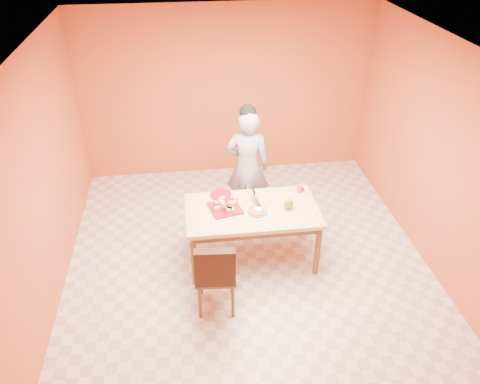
{
  "coord_description": "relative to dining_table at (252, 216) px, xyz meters",
  "views": [
    {
      "loc": [
        -0.68,
        -4.42,
        3.98
      ],
      "look_at": [
        -0.07,
        0.3,
        0.93
      ],
      "focal_mm": 35.0,
      "sensor_mm": 36.0,
      "label": 1
    }
  ],
  "objects": [
    {
      "name": "egg_ornament",
      "position": [
        0.43,
        -0.04,
        0.17
      ],
      "size": [
        0.15,
        0.13,
        0.15
      ],
      "primitive_type": "ellipsoid",
      "rotation": [
        0.0,
        0.0,
        -0.32
      ],
      "color": "olive",
      "rests_on": "dining_table"
    },
    {
      "name": "dining_chair",
      "position": [
        -0.51,
        -0.78,
        -0.16
      ],
      "size": [
        0.48,
        0.55,
        0.97
      ],
      "rotation": [
        0.0,
        0.0,
        -0.08
      ],
      "color": "brown",
      "rests_on": "floor"
    },
    {
      "name": "cake_server",
      "position": [
        0.06,
        0.08,
        0.17
      ],
      "size": [
        0.09,
        0.29,
        0.01
      ],
      "primitive_type": "cube",
      "rotation": [
        0.0,
        0.0,
        0.12
      ],
      "color": "silver",
      "rests_on": "sponge_cake"
    },
    {
      "name": "magenta_glass",
      "position": [
        0.65,
        0.31,
        0.14
      ],
      "size": [
        0.08,
        0.08,
        0.1
      ],
      "primitive_type": "cylinder",
      "rotation": [
        0.0,
        0.0,
        0.22
      ],
      "color": "#DA2086",
      "rests_on": "dining_table"
    },
    {
      "name": "white_cake_plate",
      "position": [
        0.05,
        -0.1,
        0.1
      ],
      "size": [
        0.35,
        0.35,
        0.01
      ],
      "primitive_type": "cylinder",
      "rotation": [
        0.0,
        0.0,
        -0.13
      ],
      "color": "white",
      "rests_on": "dining_table"
    },
    {
      "name": "floor",
      "position": [
        -0.06,
        -0.16,
        -0.67
      ],
      "size": [
        5.0,
        5.0,
        0.0
      ],
      "primitive_type": "plane",
      "color": "beige",
      "rests_on": "ground"
    },
    {
      "name": "wall_back",
      "position": [
        -0.06,
        2.34,
        0.68
      ],
      "size": [
        4.5,
        0.0,
        4.5
      ],
      "primitive_type": "plane",
      "rotation": [
        1.57,
        0.0,
        0.0
      ],
      "color": "#CC472F",
      "rests_on": "floor"
    },
    {
      "name": "sponge_cake",
      "position": [
        0.05,
        -0.1,
        0.13
      ],
      "size": [
        0.31,
        0.31,
        0.05
      ],
      "primitive_type": "cylinder",
      "rotation": [
        0.0,
        0.0,
        0.38
      ],
      "color": "orange",
      "rests_on": "white_cake_plate"
    },
    {
      "name": "dining_table",
      "position": [
        0.0,
        0.0,
        0.0
      ],
      "size": [
        1.6,
        0.9,
        0.76
      ],
      "color": "tan",
      "rests_on": "floor"
    },
    {
      "name": "checker_tin",
      "position": [
        0.68,
        0.35,
        0.11
      ],
      "size": [
        0.12,
        0.12,
        0.03
      ],
      "primitive_type": "cylinder",
      "rotation": [
        0.0,
        0.0,
        -0.23
      ],
      "color": "#331A0E",
      "rests_on": "dining_table"
    },
    {
      "name": "wall_left",
      "position": [
        -2.31,
        -0.16,
        0.68
      ],
      "size": [
        0.0,
        5.0,
        5.0
      ],
      "primitive_type": "plane",
      "rotation": [
        1.57,
        0.0,
        1.57
      ],
      "color": "#CC472F",
      "rests_on": "floor"
    },
    {
      "name": "ceiling",
      "position": [
        -0.06,
        -0.16,
        2.03
      ],
      "size": [
        5.0,
        5.0,
        0.0
      ],
      "primitive_type": "plane",
      "rotation": [
        3.14,
        0.0,
        0.0
      ],
      "color": "white",
      "rests_on": "wall_back"
    },
    {
      "name": "wall_right",
      "position": [
        2.19,
        -0.16,
        0.68
      ],
      "size": [
        0.0,
        5.0,
        5.0
      ],
      "primitive_type": "plane",
      "rotation": [
        1.57,
        0.0,
        -1.57
      ],
      "color": "#CC472F",
      "rests_on": "floor"
    },
    {
      "name": "pastry_pile",
      "position": [
        -0.32,
        0.05,
        0.17
      ],
      "size": [
        0.32,
        0.32,
        0.11
      ],
      "primitive_type": null,
      "color": "tan",
      "rests_on": "pastry_platter"
    },
    {
      "name": "person",
      "position": [
        0.07,
        0.92,
        0.16
      ],
      "size": [
        0.67,
        0.5,
        1.65
      ],
      "primitive_type": "imported",
      "rotation": [
        0.0,
        0.0,
        2.95
      ],
      "color": "gray",
      "rests_on": "floor"
    },
    {
      "name": "red_dinner_plate",
      "position": [
        -0.35,
        0.35,
        0.1
      ],
      "size": [
        0.32,
        0.32,
        0.02
      ],
      "primitive_type": "cylinder",
      "rotation": [
        0.0,
        0.0,
        0.2
      ],
      "color": "maroon",
      "rests_on": "dining_table"
    },
    {
      "name": "pastry_platter",
      "position": [
        -0.32,
        0.05,
        0.1
      ],
      "size": [
        0.43,
        0.43,
        0.02
      ],
      "primitive_type": "cube",
      "rotation": [
        0.0,
        0.0,
        0.23
      ],
      "color": "maroon",
      "rests_on": "dining_table"
    }
  ]
}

